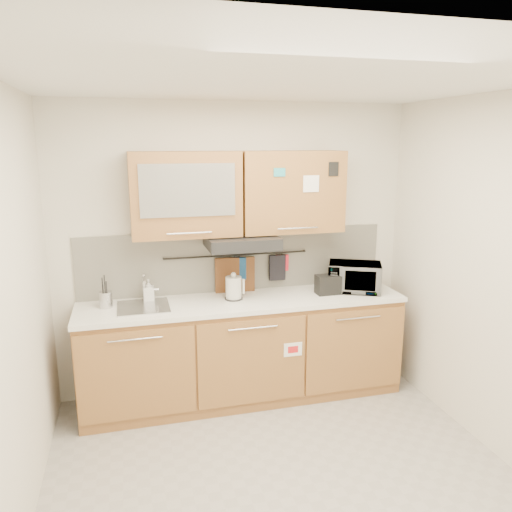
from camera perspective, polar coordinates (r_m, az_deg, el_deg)
floor at (r=3.74m, az=3.27°, el=-24.20°), size 3.20×3.20×0.00m
ceiling at (r=3.00m, az=3.95°, el=19.48°), size 3.20×3.20×0.00m
wall_back at (r=4.53m, az=-2.36°, el=0.75°), size 3.20×0.00×3.20m
wall_left at (r=3.06m, az=-26.46°, el=-6.72°), size 0.00×3.00×3.00m
wall_right at (r=3.92m, az=26.40°, el=-2.56°), size 0.00×3.00×3.00m
base_cabinet at (r=4.53m, az=-1.40°, el=-11.20°), size 2.80×0.64×0.88m
countertop at (r=4.34m, az=-1.42°, el=-5.26°), size 2.82×0.62×0.04m
backsplash at (r=4.54m, az=-2.31°, el=-0.52°), size 2.80×0.02×0.56m
upper_cabinets at (r=4.28m, az=-1.97°, el=7.22°), size 1.82×0.37×0.70m
range_hood at (r=4.27m, az=-1.65°, el=1.63°), size 0.60×0.46×0.10m
sink at (r=4.25m, az=-12.74°, el=-5.65°), size 0.42×0.40×0.26m
utensil_rail at (r=4.49m, az=-2.21°, el=0.12°), size 1.30×0.02×0.02m
utensil_crock at (r=4.30m, az=-16.81°, el=-4.74°), size 0.14×0.14×0.27m
kettle at (r=4.33m, az=-2.56°, el=-3.74°), size 0.17×0.16×0.24m
toaster at (r=4.53m, az=8.30°, el=-3.22°), size 0.23×0.14×0.17m
microwave at (r=4.65m, az=11.18°, el=-2.37°), size 0.56×0.48×0.26m
soap_bottle at (r=4.37m, az=-12.15°, el=-3.86°), size 0.09×0.09×0.19m
cutting_board at (r=4.53m, az=-2.41°, el=-2.93°), size 0.36×0.04×0.45m
oven_mitt at (r=4.51m, az=-1.90°, el=-1.39°), size 0.12×0.08×0.20m
dark_pouch at (r=4.61m, az=2.44°, el=-1.33°), size 0.15×0.05×0.24m
pot_holder at (r=4.61m, az=2.98°, el=-0.78°), size 0.12×0.03×0.15m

